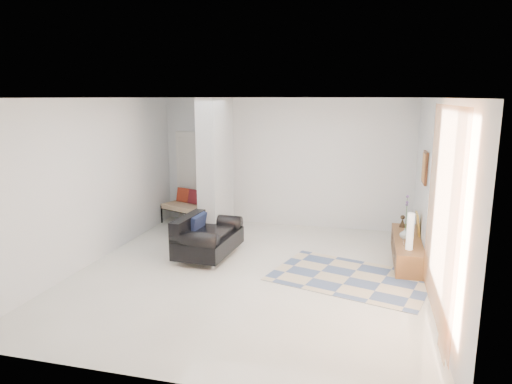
# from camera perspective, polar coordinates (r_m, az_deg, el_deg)

# --- Properties ---
(floor) EXTENTS (6.00, 6.00, 0.00)m
(floor) POSITION_cam_1_polar(r_m,az_deg,el_deg) (7.55, -0.83, -10.09)
(floor) COLOR beige
(floor) RESTS_ON ground
(ceiling) EXTENTS (6.00, 6.00, 0.00)m
(ceiling) POSITION_cam_1_polar(r_m,az_deg,el_deg) (7.00, -0.90, 11.69)
(ceiling) COLOR white
(ceiling) RESTS_ON wall_back
(wall_back) EXTENTS (6.00, 0.00, 6.00)m
(wall_back) POSITION_cam_1_polar(r_m,az_deg,el_deg) (10.03, 3.58, 3.68)
(wall_back) COLOR white
(wall_back) RESTS_ON ground
(wall_front) EXTENTS (6.00, 0.00, 6.00)m
(wall_front) POSITION_cam_1_polar(r_m,az_deg,el_deg) (4.41, -11.08, -7.13)
(wall_front) COLOR white
(wall_front) RESTS_ON ground
(wall_left) EXTENTS (0.00, 6.00, 6.00)m
(wall_left) POSITION_cam_1_polar(r_m,az_deg,el_deg) (8.28, -19.58, 1.29)
(wall_left) COLOR white
(wall_left) RESTS_ON ground
(wall_right) EXTENTS (0.00, 6.00, 6.00)m
(wall_right) POSITION_cam_1_polar(r_m,az_deg,el_deg) (6.97, 21.53, -0.73)
(wall_right) COLOR white
(wall_right) RESTS_ON ground
(partition_column) EXTENTS (0.35, 1.20, 2.80)m
(partition_column) POSITION_cam_1_polar(r_m,az_deg,el_deg) (8.97, -5.02, 2.69)
(partition_column) COLOR #9FA3A6
(partition_column) RESTS_ON floor
(hallway_door) EXTENTS (0.85, 0.06, 2.04)m
(hallway_door) POSITION_cam_1_polar(r_m,az_deg,el_deg) (10.63, -7.69, 1.99)
(hallway_door) COLOR white
(hallway_door) RESTS_ON floor
(curtain) EXTENTS (0.00, 2.55, 2.55)m
(curtain) POSITION_cam_1_polar(r_m,az_deg,el_deg) (5.84, 22.15, -2.60)
(curtain) COLOR #FF9343
(curtain) RESTS_ON wall_right
(wall_art) EXTENTS (0.04, 0.45, 0.55)m
(wall_art) POSITION_cam_1_polar(r_m,az_deg,el_deg) (8.16, 20.38, 2.86)
(wall_art) COLOR #3C1F10
(wall_art) RESTS_ON wall_right
(media_console) EXTENTS (0.45, 1.93, 0.80)m
(media_console) POSITION_cam_1_polar(r_m,az_deg,el_deg) (8.47, 18.32, -6.76)
(media_console) COLOR brown
(media_console) RESTS_ON floor
(loveseat) EXTENTS (0.93, 1.49, 0.76)m
(loveseat) POSITION_cam_1_polar(r_m,az_deg,el_deg) (8.26, -6.30, -5.54)
(loveseat) COLOR silver
(loveseat) RESTS_ON floor
(daybed) EXTENTS (1.67, 1.17, 0.77)m
(daybed) POSITION_cam_1_polar(r_m,az_deg,el_deg) (10.26, -7.60, -1.76)
(daybed) COLOR black
(daybed) RESTS_ON floor
(area_rug) EXTENTS (2.72, 2.17, 0.01)m
(area_rug) POSITION_cam_1_polar(r_m,az_deg,el_deg) (7.51, 11.65, -10.40)
(area_rug) COLOR #C3B495
(area_rug) RESTS_ON floor
(cylinder_lamp) EXTENTS (0.11, 0.11, 0.60)m
(cylinder_lamp) POSITION_cam_1_polar(r_m,az_deg,el_deg) (7.74, 18.71, -4.68)
(cylinder_lamp) COLOR white
(cylinder_lamp) RESTS_ON media_console
(bronze_figurine) EXTENTS (0.13, 0.13, 0.23)m
(bronze_figurine) POSITION_cam_1_polar(r_m,az_deg,el_deg) (9.05, 17.84, -3.49)
(bronze_figurine) COLOR black
(bronze_figurine) RESTS_ON media_console
(vase) EXTENTS (0.18, 0.18, 0.19)m
(vase) POSITION_cam_1_polar(r_m,az_deg,el_deg) (8.35, 18.12, -4.94)
(vase) COLOR silver
(vase) RESTS_ON media_console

